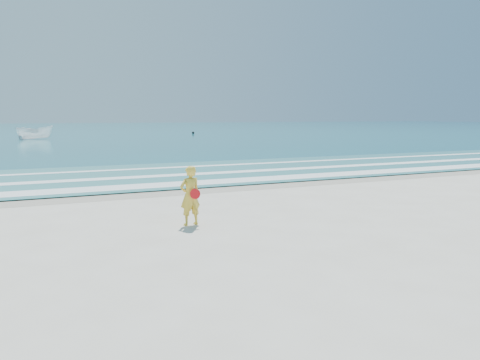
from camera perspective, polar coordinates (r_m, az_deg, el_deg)
name	(u,v)px	position (r m, az deg, el deg)	size (l,w,h in m)	color
ground	(309,251)	(10.09, 8.36, -8.52)	(400.00, 400.00, 0.00)	silver
wet_sand	(181,190)	(18.14, -7.16, -1.22)	(400.00, 2.40, 0.00)	#B2A893
ocean	(53,129)	(113.29, -21.81, 5.80)	(400.00, 190.00, 0.04)	#19727F
shallow	(150,174)	(22.92, -10.88, 0.68)	(400.00, 10.00, 0.01)	#59B7AD
foam_near	(172,184)	(19.37, -8.31, -0.52)	(400.00, 1.40, 0.01)	white
foam_mid	(154,176)	(22.15, -10.39, 0.47)	(400.00, 0.90, 0.01)	white
foam_far	(139,169)	(25.34, -12.21, 1.33)	(400.00, 0.60, 0.01)	white
boat	(35,133)	(62.08, -23.70, 5.31)	(1.60, 4.25, 1.64)	white
buoy	(193,133)	(75.22, -5.74, 5.76)	(0.40, 0.40, 0.40)	black
woman	(190,196)	(12.18, -6.11, -1.91)	(0.62, 0.46, 1.56)	yellow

